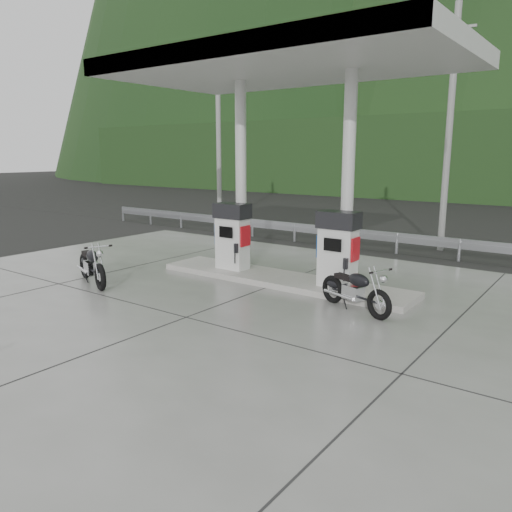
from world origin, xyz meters
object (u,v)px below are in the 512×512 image
Objects in this scene: gas_pump_left at (232,236)px; motorcycle_right at (355,290)px; gas_pump_right at (338,249)px; motorcycle_left at (92,265)px.

motorcycle_right is (4.16, -1.06, -0.61)m from gas_pump_left.
motorcycle_left is (-5.41, -2.97, -0.57)m from gas_pump_right.
gas_pump_left and gas_pump_right have the same top height.
motorcycle_left reaches higher than motorcycle_right.
gas_pump_right reaches higher than motorcycle_right.
gas_pump_left is 4.34m from motorcycle_right.
gas_pump_left is at bearing 180.00° from gas_pump_right.
gas_pump_right is 1.55m from motorcycle_right.
gas_pump_left is 3.74m from motorcycle_left.
motorcycle_left is 6.65m from motorcycle_right.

